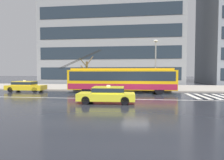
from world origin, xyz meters
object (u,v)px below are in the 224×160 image
at_px(pedestrian_approaching_curb, 144,78).
at_px(street_lamp, 156,60).
at_px(pedestrian_at_shelter, 160,77).
at_px(taxi_oncoming_near, 107,94).
at_px(pedestrian_waiting_by_pole, 139,77).
at_px(street_tree_bare, 87,72).
at_px(trolleybus, 122,79).
at_px(taxi_queued_behind_bus, 25,86).
at_px(pedestrian_walking_past, 104,77).
at_px(bus_shelter, 101,75).

xyz_separation_m(pedestrian_approaching_curb, street_lamp, (1.40, -0.28, 2.20)).
bearing_deg(pedestrian_at_shelter, taxi_oncoming_near, -115.98).
xyz_separation_m(pedestrian_approaching_curb, pedestrian_waiting_by_pole, (-0.54, 1.07, 0.06)).
distance_m(pedestrian_approaching_curb, pedestrian_waiting_by_pole, 1.20).
bearing_deg(street_tree_bare, pedestrian_approaching_curb, -11.63).
relative_size(trolleybus, street_tree_bare, 2.96).
height_order(pedestrian_at_shelter, pedestrian_approaching_curb, pedestrian_at_shelter).
height_order(taxi_queued_behind_bus, street_lamp, street_lamp).
relative_size(taxi_queued_behind_bus, pedestrian_waiting_by_pole, 2.41).
bearing_deg(pedestrian_approaching_curb, street_lamp, -11.48).
relative_size(pedestrian_waiting_by_pole, street_tree_bare, 0.43).
bearing_deg(trolleybus, pedestrian_approaching_curb, 45.40).
bearing_deg(pedestrian_at_shelter, taxi_queued_behind_bus, -165.20).
bearing_deg(taxi_queued_behind_bus, pedestrian_walking_past, 16.66).
bearing_deg(pedestrian_approaching_curb, pedestrian_waiting_by_pole, 116.67).
relative_size(trolleybus, pedestrian_approaching_curb, 6.95).
distance_m(pedestrian_at_shelter, pedestrian_approaching_curb, 2.63).
relative_size(taxi_queued_behind_bus, street_tree_bare, 1.03).
bearing_deg(pedestrian_waiting_by_pole, taxi_queued_behind_bus, -164.20).
xyz_separation_m(taxi_queued_behind_bus, pedestrian_approaching_curb, (14.33, 2.84, 0.94)).
distance_m(pedestrian_at_shelter, street_tree_bare, 10.04).
bearing_deg(trolleybus, taxi_queued_behind_bus, -179.27).
relative_size(trolleybus, street_lamp, 2.14).
bearing_deg(pedestrian_approaching_curb, bus_shelter, 174.14).
height_order(taxi_oncoming_near, pedestrian_approaching_curb, pedestrian_approaching_curb).
bearing_deg(street_tree_bare, taxi_oncoming_near, -67.89).
distance_m(taxi_oncoming_near, pedestrian_approaching_curb, 10.24).
bearing_deg(pedestrian_approaching_curb, pedestrian_walking_past, -179.23).
bearing_deg(bus_shelter, street_tree_bare, 155.38).
bearing_deg(street_tree_bare, pedestrian_walking_past, -31.19).
bearing_deg(bus_shelter, street_lamp, -7.00).
distance_m(trolleybus, street_lamp, 5.23).
distance_m(trolleybus, pedestrian_at_shelter, 6.38).
xyz_separation_m(bus_shelter, pedestrian_at_shelter, (7.74, 0.94, -0.29)).
xyz_separation_m(taxi_oncoming_near, street_lamp, (4.69, 9.37, 3.14)).
bearing_deg(taxi_oncoming_near, bus_shelter, 102.64).
relative_size(pedestrian_walking_past, street_tree_bare, 0.44).
distance_m(trolleybus, pedestrian_waiting_by_pole, 4.31).
xyz_separation_m(trolleybus, pedestrian_waiting_by_pole, (2.11, 3.75, 0.15)).
height_order(pedestrian_approaching_curb, pedestrian_waiting_by_pole, same).
height_order(pedestrian_at_shelter, pedestrian_waiting_by_pole, pedestrian_at_shelter).
bearing_deg(taxi_queued_behind_bus, trolleybus, 0.73).
height_order(taxi_queued_behind_bus, pedestrian_walking_past, pedestrian_walking_past).
bearing_deg(street_tree_bare, pedestrian_waiting_by_pole, -4.32).
bearing_deg(street_lamp, pedestrian_at_shelter, 67.39).
relative_size(pedestrian_approaching_curb, pedestrian_walking_past, 0.96).
distance_m(bus_shelter, street_tree_bare, 2.54).
bearing_deg(taxi_queued_behind_bus, street_lamp, 9.22).
xyz_separation_m(bus_shelter, street_lamp, (6.99, -0.86, 1.88)).
relative_size(trolleybus, pedestrian_walking_past, 6.69).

